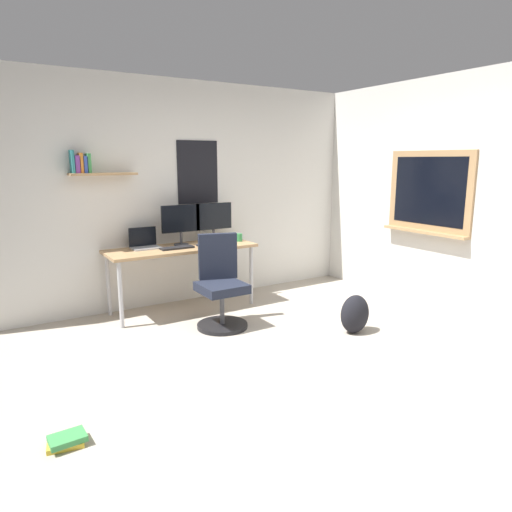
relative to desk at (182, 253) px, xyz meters
name	(u,v)px	position (x,y,z in m)	size (l,w,h in m)	color
ground_plane	(297,377)	(0.09, -2.07, -0.66)	(5.20, 5.20, 0.00)	#ADA393
wall_back	(174,194)	(0.08, 0.38, 0.64)	(5.00, 0.30, 2.60)	silver
wall_right	(491,199)	(2.53, -2.05, 0.64)	(0.22, 5.00, 2.60)	silver
desk	(182,253)	(0.00, 0.00, 0.00)	(1.68, 0.59, 0.73)	tan
office_chair	(221,288)	(0.12, -0.71, -0.26)	(0.52, 0.54, 0.95)	black
laptop	(145,243)	(-0.38, 0.14, 0.12)	(0.31, 0.21, 0.23)	#ADAFB5
monitor_primary	(181,222)	(0.04, 0.10, 0.34)	(0.46, 0.17, 0.46)	#38383D
monitor_secondary	(214,219)	(0.46, 0.10, 0.34)	(0.46, 0.17, 0.46)	#38383D
keyboard	(177,248)	(-0.08, -0.07, 0.08)	(0.37, 0.13, 0.02)	black
computer_mouse	(200,245)	(0.20, -0.07, 0.09)	(0.10, 0.06, 0.03)	#262628
coffee_mug	(239,237)	(0.74, -0.02, 0.12)	(0.08, 0.08, 0.09)	#338C4C
backpack	(355,314)	(1.15, -1.60, -0.47)	(0.32, 0.22, 0.39)	black
book_stack_on_floor	(67,440)	(-1.64, -2.06, -0.63)	(0.24, 0.19, 0.07)	gold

